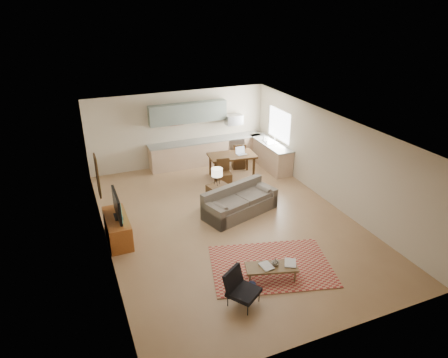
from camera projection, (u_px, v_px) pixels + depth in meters
name	position (u px, v px, depth m)	size (l,w,h in m)	color
room	(228.00, 177.00, 10.52)	(9.00, 9.00, 9.00)	olive
kitchen_counter_back	(206.00, 152.00, 14.72)	(4.26, 0.64, 0.92)	tan
kitchen_counter_right	(270.00, 155.00, 14.43)	(0.64, 2.26, 0.92)	tan
kitchen_range	(234.00, 148.00, 15.10)	(0.62, 0.62, 0.90)	#A5A8AD
kitchen_microwave	(234.00, 120.00, 14.66)	(0.62, 0.40, 0.35)	#A5A8AD
upper_cabinets	(188.00, 113.00, 14.01)	(2.80, 0.34, 0.70)	slate
window_right	(279.00, 125.00, 14.08)	(0.02, 1.40, 1.05)	white
wall_art_left	(98.00, 176.00, 10.08)	(0.06, 0.42, 1.10)	olive
triptych	(176.00, 118.00, 14.07)	(1.70, 0.04, 0.50)	beige
rug	(271.00, 266.00, 9.21)	(2.73, 1.89, 0.02)	maroon
sofa	(240.00, 201.00, 11.31)	(2.27, 0.99, 0.79)	brown
coffee_table	(271.00, 273.00, 8.74)	(1.13, 0.45, 0.34)	brown
book_a	(262.00, 268.00, 8.60)	(0.26, 0.34, 0.03)	maroon
book_b	(285.00, 262.00, 8.77)	(0.38, 0.42, 0.03)	navy
vase	(275.00, 262.00, 8.68)	(0.17, 0.17, 0.17)	black
armchair	(244.00, 289.00, 7.94)	(0.65, 0.65, 0.74)	black
tv_credenza	(118.00, 228.00, 10.10)	(0.54, 1.41, 0.65)	brown
tv	(117.00, 205.00, 9.85)	(0.11, 1.09, 0.65)	black
console_table	(217.00, 195.00, 11.79)	(0.57, 0.38, 0.67)	#342010
table_lamp	(217.00, 176.00, 11.53)	(0.32, 0.32, 0.54)	beige
dining_table	(232.00, 165.00, 13.67)	(1.56, 0.90, 0.79)	#342010
dining_chair_near	(224.00, 173.00, 12.94)	(0.43, 0.45, 0.90)	#342010
dining_chair_far	(239.00, 155.00, 14.36)	(0.45, 0.47, 0.94)	#342010
laptop	(242.00, 151.00, 13.48)	(0.33, 0.25, 0.25)	#A5A8AD
soap_bottle	(264.00, 138.00, 14.43)	(0.09, 0.09, 0.19)	beige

